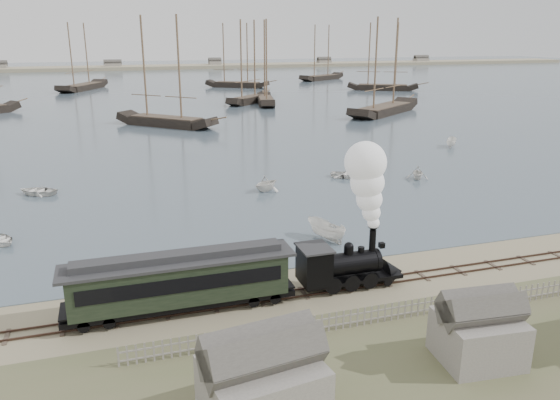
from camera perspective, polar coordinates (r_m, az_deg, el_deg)
name	(u,v)px	position (r m, az deg, el deg)	size (l,w,h in m)	color
ground	(347,274)	(39.85, 6.97, -7.65)	(600.00, 600.00, 0.00)	tan
harbor_water	(148,82)	(204.04, -13.61, 11.85)	(600.00, 336.00, 0.06)	#42525E
rail_track	(359,285)	(38.20, 8.23, -8.76)	(120.00, 1.80, 0.16)	#3C2921
picket_fence_west	(293,338)	(31.91, 1.36, -14.19)	(19.00, 0.10, 1.20)	slate
shed_mid	(475,360)	(31.79, 19.74, -15.42)	(4.00, 3.50, 3.60)	slate
far_spit	(134,69)	(283.69, -14.96, 13.05)	(500.00, 20.00, 1.80)	tan
locomotive	(363,225)	(36.58, 8.68, -2.56)	(7.66, 2.86, 9.55)	black
passenger_coach	(180,280)	(34.13, -10.37, -8.19)	(14.07, 2.71, 3.42)	black
beached_dinghy	(149,291)	(37.27, -13.51, -9.22)	(3.45, 2.47, 0.72)	white
rowboat_1	(266,183)	(59.50, -1.45, 1.79)	(3.39, 2.93, 1.79)	white
rowboat_2	(326,231)	(45.54, 4.81, -3.21)	(4.11, 1.55, 1.59)	white
rowboat_3	(347,174)	(65.65, 7.01, 2.67)	(3.87, 2.77, 0.80)	white
rowboat_4	(418,173)	(66.50, 14.18, 2.79)	(2.93, 2.53, 1.54)	white
rowboat_5	(451,143)	(87.12, 17.45, 5.75)	(3.61, 1.36, 1.39)	white
rowboat_6	(38,191)	(63.75, -24.00, 0.91)	(4.17, 2.98, 0.86)	white
schooner_2	(163,71)	(103.90, -12.12, 13.02)	(20.76, 4.79, 20.00)	black
schooner_3	(265,62)	(133.94, -1.54, 14.18)	(16.91, 3.90, 20.00)	black
schooner_4	(387,66)	(120.38, 11.09, 13.57)	(25.35, 5.85, 20.00)	black
schooner_5	(384,57)	(172.58, 10.84, 14.51)	(21.22, 4.90, 20.00)	black
schooner_7	(80,56)	(181.65, -20.19, 13.91)	(25.00, 5.77, 20.00)	black
schooner_8	(237,55)	(179.58, -4.56, 14.83)	(20.66, 4.77, 20.00)	black
schooner_9	(322,52)	(209.46, 4.44, 15.13)	(22.11, 5.10, 20.00)	black
schooner_10	(249,62)	(137.04, -3.29, 14.22)	(16.85, 3.89, 20.00)	black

